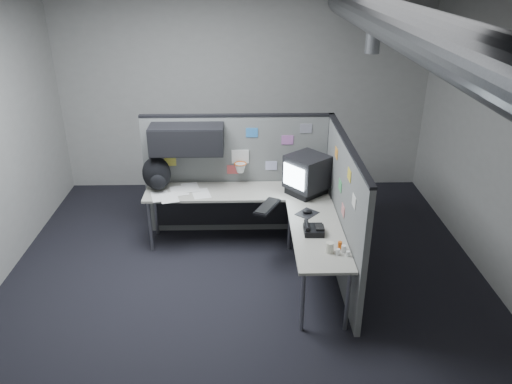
{
  "coord_description": "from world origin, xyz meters",
  "views": [
    {
      "loc": [
        0.01,
        -4.71,
        3.4
      ],
      "look_at": [
        0.13,
        0.35,
        1.01
      ],
      "focal_mm": 35.0,
      "sensor_mm": 36.0,
      "label": 1
    }
  ],
  "objects_px": {
    "desk": "(257,209)",
    "monitor": "(307,174)",
    "phone": "(313,229)",
    "backpack": "(157,174)",
    "keyboard": "(267,207)"
  },
  "relations": [
    {
      "from": "monitor",
      "to": "backpack",
      "type": "distance_m",
      "value": 1.87
    },
    {
      "from": "phone",
      "to": "keyboard",
      "type": "bearing_deg",
      "value": 139.29
    },
    {
      "from": "phone",
      "to": "desk",
      "type": "bearing_deg",
      "value": 137.26
    },
    {
      "from": "monitor",
      "to": "backpack",
      "type": "xyz_separation_m",
      "value": [
        -1.86,
        0.15,
        -0.04
      ]
    },
    {
      "from": "phone",
      "to": "monitor",
      "type": "bearing_deg",
      "value": 98.86
    },
    {
      "from": "desk",
      "to": "keyboard",
      "type": "height_order",
      "value": "keyboard"
    },
    {
      "from": "monitor",
      "to": "keyboard",
      "type": "distance_m",
      "value": 0.68
    },
    {
      "from": "desk",
      "to": "backpack",
      "type": "height_order",
      "value": "backpack"
    },
    {
      "from": "monitor",
      "to": "keyboard",
      "type": "bearing_deg",
      "value": -136.32
    },
    {
      "from": "keyboard",
      "to": "desk",
      "type": "bearing_deg",
      "value": 100.68
    },
    {
      "from": "desk",
      "to": "phone",
      "type": "distance_m",
      "value": 1.0
    },
    {
      "from": "desk",
      "to": "monitor",
      "type": "xyz_separation_m",
      "value": [
        0.62,
        0.19,
        0.37
      ]
    },
    {
      "from": "desk",
      "to": "monitor",
      "type": "height_order",
      "value": "monitor"
    },
    {
      "from": "keyboard",
      "to": "phone",
      "type": "height_order",
      "value": "phone"
    },
    {
      "from": "monitor",
      "to": "phone",
      "type": "xyz_separation_m",
      "value": [
        -0.04,
        -0.99,
        -0.22
      ]
    }
  ]
}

